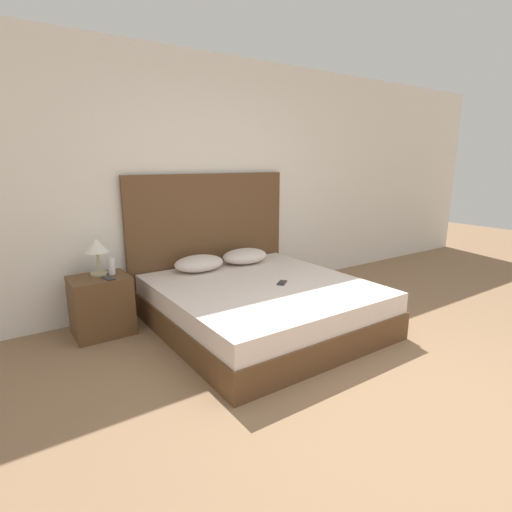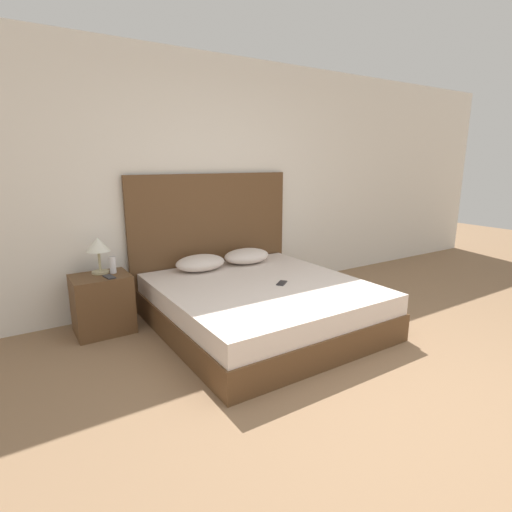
# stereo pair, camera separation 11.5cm
# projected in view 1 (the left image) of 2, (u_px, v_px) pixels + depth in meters

# --- Properties ---
(ground_plane) EXTENTS (16.00, 16.00, 0.00)m
(ground_plane) POSITION_uv_depth(u_px,v_px,m) (417.00, 412.00, 2.58)
(ground_plane) COLOR #8C6B4C
(wall_back) EXTENTS (10.00, 0.06, 2.70)m
(wall_back) POSITION_uv_depth(u_px,v_px,m) (208.00, 182.00, 4.49)
(wall_back) COLOR white
(wall_back) RESTS_ON ground_plane
(bed) EXTENTS (1.85, 1.98, 0.44)m
(bed) POSITION_uv_depth(u_px,v_px,m) (262.00, 305.00, 3.87)
(bed) COLOR brown
(bed) RESTS_ON ground_plane
(headboard) EXTENTS (1.94, 0.05, 1.44)m
(headboard) POSITION_uv_depth(u_px,v_px,m) (211.00, 238.00, 4.56)
(headboard) COLOR brown
(headboard) RESTS_ON ground_plane
(pillow_left) EXTENTS (0.54, 0.39, 0.17)m
(pillow_left) POSITION_uv_depth(u_px,v_px,m) (199.00, 263.00, 4.23)
(pillow_left) COLOR silver
(pillow_left) RESTS_ON bed
(pillow_right) EXTENTS (0.54, 0.39, 0.17)m
(pillow_right) POSITION_uv_depth(u_px,v_px,m) (245.00, 256.00, 4.55)
(pillow_right) COLOR silver
(pillow_right) RESTS_ON bed
(phone_on_bed) EXTENTS (0.16, 0.15, 0.01)m
(phone_on_bed) POSITION_uv_depth(u_px,v_px,m) (282.00, 283.00, 3.82)
(phone_on_bed) COLOR #232328
(phone_on_bed) RESTS_ON bed
(nightstand) EXTENTS (0.51, 0.42, 0.55)m
(nightstand) POSITION_uv_depth(u_px,v_px,m) (101.00, 306.00, 3.69)
(nightstand) COLOR brown
(nightstand) RESTS_ON ground_plane
(table_lamp) EXTENTS (0.22, 0.22, 0.34)m
(table_lamp) POSITION_uv_depth(u_px,v_px,m) (97.00, 248.00, 3.65)
(table_lamp) COLOR tan
(table_lamp) RESTS_ON nightstand
(phone_on_nightstand) EXTENTS (0.09, 0.16, 0.01)m
(phone_on_nightstand) POSITION_uv_depth(u_px,v_px,m) (109.00, 278.00, 3.58)
(phone_on_nightstand) COLOR #232328
(phone_on_nightstand) RESTS_ON nightstand
(toiletry_bottle) EXTENTS (0.06, 0.06, 0.16)m
(toiletry_bottle) POSITION_uv_depth(u_px,v_px,m) (112.00, 266.00, 3.70)
(toiletry_bottle) COLOR silver
(toiletry_bottle) RESTS_ON nightstand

